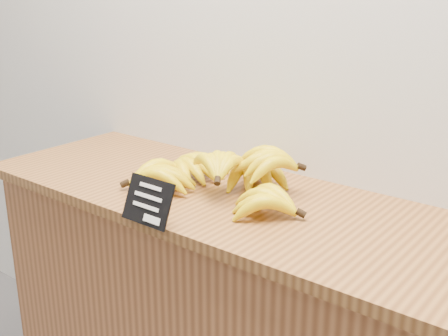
# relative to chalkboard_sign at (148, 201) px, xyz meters

# --- Properties ---
(counter_top) EXTENTS (1.54, 0.54, 0.03)m
(counter_top) POSITION_rel_chalkboard_sign_xyz_m (0.06, 0.26, -0.07)
(counter_top) COLOR #935D2D
(counter_top) RESTS_ON counter
(chalkboard_sign) EXTENTS (0.14, 0.05, 0.10)m
(chalkboard_sign) POSITION_rel_chalkboard_sign_xyz_m (0.00, 0.00, 0.00)
(chalkboard_sign) COLOR black
(chalkboard_sign) RESTS_ON counter_top
(banana_pile) EXTENTS (0.54, 0.37, 0.12)m
(banana_pile) POSITION_rel_chalkboard_sign_xyz_m (0.02, 0.28, -0.01)
(banana_pile) COLOR yellow
(banana_pile) RESTS_ON counter_top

